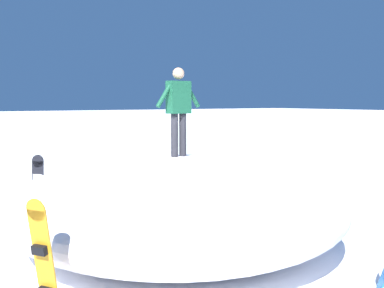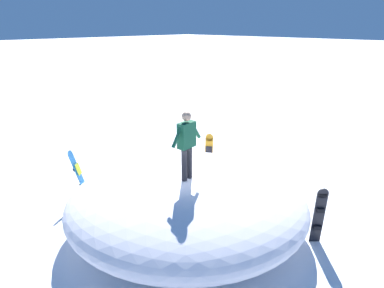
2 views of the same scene
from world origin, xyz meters
The scene contains 7 objects.
ground centered at (0.00, 0.00, 0.00)m, with size 240.00×240.00×0.00m, color white.
snow_mound centered at (0.53, 0.55, 0.85)m, with size 5.99×6.38×1.71m, color white.
snowboarder_standing centered at (0.78, 0.80, 2.71)m, with size 1.05×0.26×1.73m.
snowboard_primary_upright centered at (-1.34, 3.38, 0.83)m, with size 0.29×0.29×1.60m.
snowboard_secondary_upright centered at (1.70, -3.19, 0.85)m, with size 0.53×0.56×1.64m.
snowboard_tertiary_upright centered at (-2.32, -1.19, 0.87)m, with size 0.38×0.38×1.68m.
backpack_near centered at (-1.03, -3.23, 0.24)m, with size 0.51×0.53×0.47m.
Camera 2 is at (6.09, 6.14, 5.38)m, focal length 31.14 mm.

